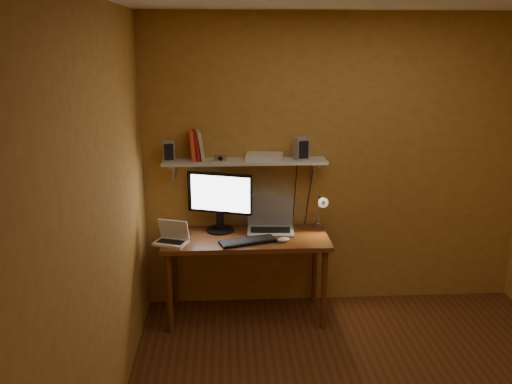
{
  "coord_description": "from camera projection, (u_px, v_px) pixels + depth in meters",
  "views": [
    {
      "loc": [
        -0.98,
        -3.05,
        2.35
      ],
      "look_at": [
        -0.73,
        1.18,
        1.17
      ],
      "focal_mm": 38.0,
      "sensor_mm": 36.0,
      "label": 1
    }
  ],
  "objects": [
    {
      "name": "shelf_camera",
      "position": [
        220.0,
        158.0,
        4.54
      ],
      "size": [
        0.11,
        0.06,
        0.06
      ],
      "color": "silver",
      "rests_on": "wall_shelf"
    },
    {
      "name": "room",
      "position": [
        388.0,
        222.0,
        3.27
      ],
      "size": [
        3.44,
        3.24,
        2.64
      ],
      "color": "#5A3017",
      "rests_on": "ground"
    },
    {
      "name": "keyboard",
      "position": [
        248.0,
        241.0,
        4.46
      ],
      "size": [
        0.49,
        0.28,
        0.02
      ],
      "primitive_type": "cube",
      "rotation": [
        0.0,
        0.0,
        0.29
      ],
      "color": "black",
      "rests_on": "desk"
    },
    {
      "name": "mouse",
      "position": [
        284.0,
        240.0,
        4.48
      ],
      "size": [
        0.12,
        0.1,
        0.04
      ],
      "primitive_type": "ellipsoid",
      "rotation": [
        0.0,
        0.0,
        0.31
      ],
      "color": "silver",
      "rests_on": "desk"
    },
    {
      "name": "netbook",
      "position": [
        172.0,
        237.0,
        4.44
      ],
      "size": [
        0.31,
        0.27,
        0.19
      ],
      "rotation": [
        0.0,
        0.0,
        -0.36
      ],
      "color": "silver",
      "rests_on": "desk"
    },
    {
      "name": "laptop",
      "position": [
        270.0,
        222.0,
        4.74
      ],
      "size": [
        0.42,
        0.32,
        0.3
      ],
      "rotation": [
        0.0,
        0.0,
        -0.08
      ],
      "color": "gray",
      "rests_on": "desk"
    },
    {
      "name": "desk_lamp",
      "position": [
        321.0,
        207.0,
        4.7
      ],
      "size": [
        0.09,
        0.23,
        0.38
      ],
      "color": "silver",
      "rests_on": "desk"
    },
    {
      "name": "speaker_right",
      "position": [
        301.0,
        149.0,
        4.61
      ],
      "size": [
        0.13,
        0.13,
        0.19
      ],
      "primitive_type": "cube",
      "rotation": [
        0.0,
        0.0,
        0.26
      ],
      "color": "gray",
      "rests_on": "wall_shelf"
    },
    {
      "name": "speaker_left",
      "position": [
        169.0,
        151.0,
        4.55
      ],
      "size": [
        0.11,
        0.11,
        0.18
      ],
      "primitive_type": "cube",
      "rotation": [
        0.0,
        0.0,
        0.1
      ],
      "color": "gray",
      "rests_on": "wall_shelf"
    },
    {
      "name": "router",
      "position": [
        264.0,
        156.0,
        4.63
      ],
      "size": [
        0.34,
        0.25,
        0.05
      ],
      "primitive_type": "cube",
      "rotation": [
        0.0,
        0.0,
        -0.15
      ],
      "color": "silver",
      "rests_on": "wall_shelf"
    },
    {
      "name": "books",
      "position": [
        196.0,
        145.0,
        4.59
      ],
      "size": [
        0.15,
        0.18,
        0.25
      ],
      "color": "#EB472A",
      "rests_on": "wall_shelf"
    },
    {
      "name": "monitor",
      "position": [
        220.0,
        199.0,
        4.66
      ],
      "size": [
        0.56,
        0.31,
        0.52
      ],
      "rotation": [
        0.0,
        0.0,
        -0.33
      ],
      "color": "black",
      "rests_on": "desk"
    },
    {
      "name": "wall_shelf",
      "position": [
        245.0,
        162.0,
        4.62
      ],
      "size": [
        1.4,
        0.25,
        0.21
      ],
      "color": "silver",
      "rests_on": "room"
    },
    {
      "name": "desk",
      "position": [
        246.0,
        246.0,
        4.62
      ],
      "size": [
        1.4,
        0.6,
        0.75
      ],
      "color": "brown",
      "rests_on": "ground"
    }
  ]
}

